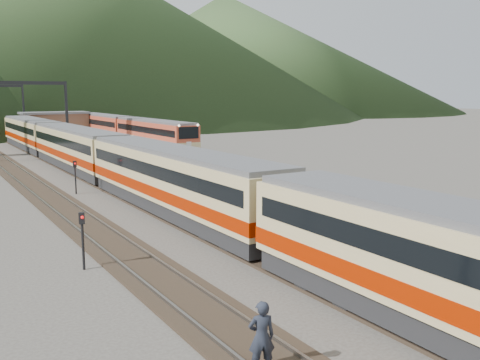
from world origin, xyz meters
TOP-DOWN VIEW (x-y plane):
  - track_main at (0.00, 40.00)m, footprint 2.60×200.00m
  - track_far at (-5.00, 40.00)m, footprint 2.60×200.00m
  - track_second at (11.50, 40.00)m, footprint 2.60×200.00m
  - platform at (5.60, 38.00)m, footprint 8.00×100.00m
  - gantry_near at (-2.85, 55.00)m, footprint 9.55×0.25m
  - station_shed at (5.60, 78.00)m, footprint 9.40×4.40m
  - hill_b at (30.00, 230.00)m, footprint 220.00×220.00m
  - hill_c at (110.00, 210.00)m, footprint 160.00×160.00m
  - main_train at (0.00, 34.39)m, footprint 2.99×81.95m
  - second_train at (11.50, 64.04)m, footprint 2.68×36.49m
  - short_signal_b at (-3.09, 33.40)m, footprint 0.23×0.17m
  - short_signal_c at (-6.99, 17.33)m, footprint 0.26×0.22m
  - worker at (-5.41, 7.32)m, footprint 0.77×0.64m

SIDE VIEW (x-z plane):
  - track_main at x=0.00m, z-range -0.05..0.18m
  - track_far at x=-5.00m, z-range -0.05..0.18m
  - track_second at x=11.50m, z-range -0.05..0.18m
  - platform at x=5.60m, z-range 0.00..1.00m
  - worker at x=-5.41m, z-range 0.00..1.83m
  - short_signal_b at x=-3.09m, z-range 0.33..2.60m
  - short_signal_c at x=-6.99m, z-range 0.33..2.60m
  - second_train at x=11.50m, z-range 0.23..3.50m
  - main_train at x=0.00m, z-range 0.23..3.88m
  - station_shed at x=5.60m, z-range 1.02..4.12m
  - gantry_near at x=-2.85m, z-range 1.59..9.59m
  - hill_c at x=110.00m, z-range 0.00..50.00m
  - hill_b at x=30.00m, z-range 0.00..75.00m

